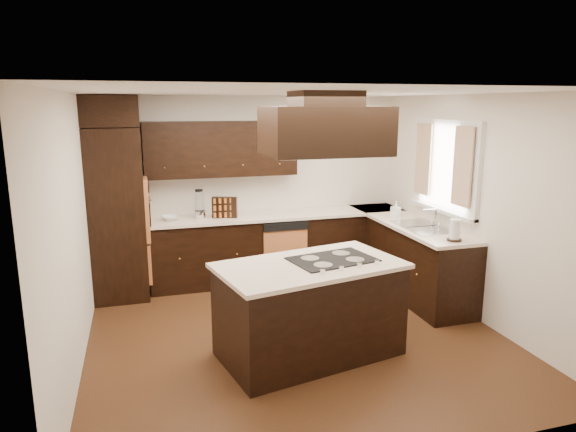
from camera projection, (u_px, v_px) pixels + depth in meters
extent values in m
cube|color=#59341A|center=(295.00, 334.00, 5.46)|extent=(4.20, 4.20, 0.02)
cube|color=white|center=(296.00, 91.00, 4.92)|extent=(4.20, 4.20, 0.02)
cube|color=silver|center=(251.00, 187.00, 7.17)|extent=(4.20, 0.02, 2.50)
cube|color=silver|center=(394.00, 290.00, 3.21)|extent=(4.20, 0.02, 2.50)
cube|color=silver|center=(71.00, 234.00, 4.61)|extent=(0.02, 4.20, 2.50)
cube|color=silver|center=(474.00, 208.00, 5.76)|extent=(0.02, 4.20, 2.50)
cube|color=black|center=(118.00, 214.00, 6.34)|extent=(0.65, 0.75, 2.12)
cube|color=#D87C44|center=(147.00, 208.00, 6.42)|extent=(0.05, 0.62, 0.78)
cube|color=black|center=(259.00, 249.00, 7.06)|extent=(2.93, 0.60, 0.88)
cube|color=black|center=(406.00, 257.00, 6.70)|extent=(0.60, 2.40, 0.88)
cube|color=beige|center=(259.00, 216.00, 6.94)|extent=(2.93, 0.63, 0.04)
cube|color=beige|center=(407.00, 222.00, 6.59)|extent=(0.63, 2.40, 0.04)
cube|color=black|center=(221.00, 149.00, 6.76)|extent=(2.00, 0.34, 0.72)
cube|color=#D87C44|center=(285.00, 256.00, 6.87)|extent=(0.60, 0.05, 0.72)
cube|color=silver|center=(446.00, 167.00, 6.18)|extent=(0.06, 1.32, 1.12)
cube|color=white|center=(448.00, 167.00, 6.19)|extent=(0.00, 1.20, 1.00)
cube|color=beige|center=(463.00, 167.00, 5.76)|extent=(0.02, 0.34, 0.90)
cube|color=beige|center=(423.00, 159.00, 6.55)|extent=(0.02, 0.34, 0.90)
cube|color=silver|center=(423.00, 227.00, 6.26)|extent=(0.52, 0.84, 0.01)
cube|color=black|center=(309.00, 311.00, 4.92)|extent=(1.81, 1.23, 0.88)
cube|color=beige|center=(310.00, 266.00, 4.82)|extent=(1.88, 1.30, 0.04)
cube|color=black|center=(332.00, 259.00, 4.94)|extent=(0.88, 0.67, 0.01)
cube|color=black|center=(325.00, 131.00, 4.50)|extent=(1.05, 0.72, 0.42)
cube|color=black|center=(325.00, 99.00, 4.44)|extent=(0.55, 0.50, 0.13)
cylinder|color=silver|center=(200.00, 215.00, 6.73)|extent=(0.15, 0.15, 0.10)
cone|color=silver|center=(199.00, 201.00, 6.69)|extent=(0.13, 0.13, 0.26)
cube|color=black|center=(225.00, 207.00, 6.76)|extent=(0.34, 0.19, 0.27)
imported|color=silver|center=(171.00, 218.00, 6.63)|extent=(0.24, 0.24, 0.06)
imported|color=silver|center=(396.00, 209.00, 6.77)|extent=(0.12, 0.13, 0.22)
cylinder|color=silver|center=(455.00, 230.00, 5.60)|extent=(0.12, 0.12, 0.24)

